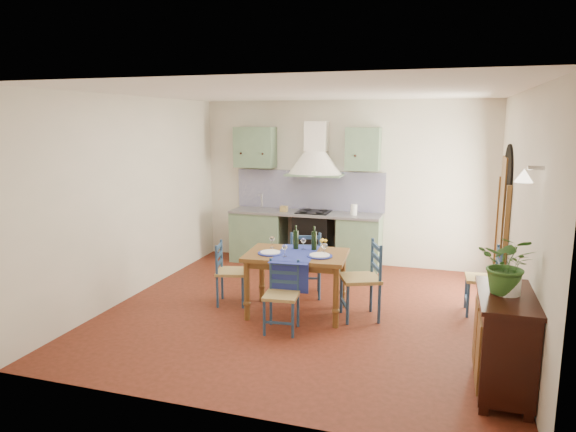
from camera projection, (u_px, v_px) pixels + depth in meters
The scene contains 13 objects.
floor at pixel (305, 311), 6.73m from camera, with size 5.00×5.00×0.00m, color #431A0E.
back_wall at pixel (314, 204), 8.82m from camera, with size 5.00×0.96×2.80m.
right_wall at pixel (516, 218), 6.02m from camera, with size 0.26×5.00×2.80m.
left_wall at pixel (134, 197), 7.20m from camera, with size 0.04×5.00×2.80m, color beige.
ceiling at pixel (306, 92), 6.21m from camera, with size 5.00×5.00×0.01m, color white.
dining_table at pixel (297, 260), 6.52m from camera, with size 1.32×1.01×1.12m.
chair_near at pixel (282, 295), 6.04m from camera, with size 0.43×0.43×0.84m.
chair_far at pixel (306, 262), 7.21m from camera, with size 0.55×0.55×0.96m.
chair_left at pixel (230, 272), 6.93m from camera, with size 0.48×0.48×0.85m.
chair_right at pixel (363, 279), 6.41m from camera, with size 0.60×0.60×0.98m.
chair_spare at pixel (485, 280), 6.54m from camera, with size 0.43×0.43×0.89m.
sideboard at pixel (504, 339), 4.65m from camera, with size 0.50×1.05×0.94m.
potted_plant at pixel (508, 264), 4.54m from camera, with size 0.49×0.42×0.54m, color #315F25.
Camera 1 is at (1.68, -6.16, 2.46)m, focal length 32.00 mm.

